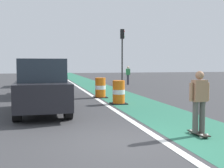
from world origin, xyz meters
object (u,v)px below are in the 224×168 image
Objects in this scene: parked_suv_second at (48,78)px; traffic_light_corner at (122,46)px; traffic_barrel_mid at (100,88)px; skateboarder_on_lane at (199,101)px; pedestrian_crossing at (128,75)px; parked_suv_third at (44,73)px; parked_suv_nearest at (42,86)px; traffic_barrel_front at (119,93)px.

parked_suv_second is 12.20m from traffic_light_corner.
skateboarder_on_lane is at bearing -84.72° from traffic_barrel_mid.
pedestrian_crossing is (4.27, 9.01, 0.33)m from traffic_barrel_mid.
parked_suv_third is 2.90× the size of pedestrian_crossing.
parked_suv_nearest is (-3.94, 4.49, 0.12)m from skateboarder_on_lane.
parked_suv_second is 4.26× the size of traffic_barrel_front.
parked_suv_third is 9.82m from traffic_barrel_mid.
traffic_barrel_front is at bearing -55.53° from parked_suv_second.
traffic_light_corner is (7.19, 9.54, 2.47)m from parked_suv_second.
traffic_light_corner reaches higher than traffic_barrel_mid.
traffic_barrel_mid is (2.89, -9.37, -0.50)m from parked_suv_third.
pedestrian_crossing is at bearing -93.33° from traffic_light_corner.
parked_suv_second is 3.40m from traffic_barrel_mid.
traffic_barrel_mid is 12.60m from traffic_light_corner.
parked_suv_second is at bearing 124.47° from traffic_barrel_front.
parked_suv_third is 12.46m from traffic_barrel_front.
parked_suv_nearest is 15.36m from pedestrian_crossing.
traffic_light_corner reaches higher than skateboarder_on_lane.
traffic_light_corner is at bearing 80.03° from skateboarder_on_lane.
traffic_barrel_front is (-0.49, 6.30, -0.38)m from skateboarder_on_lane.
traffic_barrel_front is (3.12, -4.54, -0.50)m from parked_suv_second.
parked_suv_nearest and parked_suv_second have the same top height.
traffic_barrel_front is (3.22, -12.03, -0.50)m from parked_suv_third.
parked_suv_second is 2.88× the size of pedestrian_crossing.
parked_suv_third is at bearing 105.01° from traffic_barrel_front.
traffic_barrel_mid is 0.21× the size of traffic_light_corner.
skateboarder_on_lane is at bearing -85.55° from traffic_barrel_front.
traffic_light_corner reaches higher than traffic_barrel_front.
parked_suv_third is at bearing 89.05° from parked_suv_nearest.
parked_suv_nearest is 17.75m from traffic_light_corner.
traffic_light_corner is at bearing 68.91° from traffic_barrel_mid.
skateboarder_on_lane reaches higher than traffic_barrel_front.
parked_suv_nearest is 3.93m from traffic_barrel_front.
parked_suv_third is at bearing 101.46° from skateboarder_on_lane.
pedestrian_crossing is at bearing 64.65° from traffic_barrel_mid.
traffic_light_corner is (7.30, 2.06, 2.47)m from parked_suv_third.
parked_suv_second reaches higher than skateboarder_on_lane.
skateboarder_on_lane is at bearing -99.97° from traffic_light_corner.
parked_suv_second is at bearing 108.42° from skateboarder_on_lane.
traffic_light_corner is (4.41, 11.43, 2.97)m from traffic_barrel_mid.
skateboarder_on_lane is 0.36× the size of parked_suv_third.
parked_suv_second is 10.02m from pedestrian_crossing.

